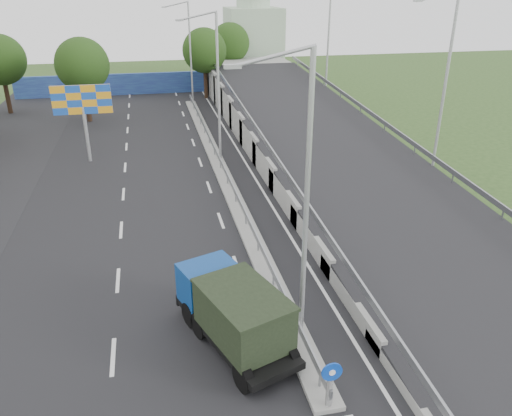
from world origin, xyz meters
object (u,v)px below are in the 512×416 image
object	(u,v)px
church	(253,37)
billboard	(82,104)
lamp_post_far	(188,47)
dump_truck	(233,310)
sign_bollard	(330,384)
lamp_post_mid	(215,80)
lamp_post_near	(302,187)

from	to	relation	value
church	billboard	xyz separation A→B (m)	(-19.00, -32.00, -1.12)
lamp_post_far	dump_truck	size ratio (longest dim) A/B	1.67
sign_bollard	dump_truck	xyz separation A→B (m)	(-2.26, 3.76, 0.35)
lamp_post_mid	dump_truck	xyz separation A→B (m)	(-2.37, -20.07, -4.43)
lamp_post_near	lamp_post_far	size ratio (longest dim) A/B	1.00
lamp_post_far	dump_truck	world-z (taller)	lamp_post_far
lamp_post_near	lamp_post_mid	distance (m)	20.00
dump_truck	billboard	bearing A→B (deg)	87.24
sign_bollard	church	xyz separation A→B (m)	(10.00, 57.83, 4.28)
lamp_post_mid	lamp_post_far	bearing A→B (deg)	90.00
lamp_post_near	lamp_post_mid	bearing A→B (deg)	90.00
sign_bollard	billboard	size ratio (longest dim) A/B	0.30
lamp_post_far	billboard	size ratio (longest dim) A/B	1.83
sign_bollard	billboard	bearing A→B (deg)	109.21
lamp_post_far	church	xyz separation A→B (m)	(9.89, 14.00, -0.50)
sign_bollard	lamp_post_near	distance (m)	6.12
lamp_post_mid	lamp_post_near	bearing A→B (deg)	-90.00
lamp_post_near	billboard	size ratio (longest dim) A/B	1.83
sign_bollard	dump_truck	distance (m)	4.40
lamp_post_near	church	world-z (taller)	church
lamp_post_near	church	xyz separation A→B (m)	(9.89, 54.00, -0.50)
sign_bollard	lamp_post_far	bearing A→B (deg)	89.86
billboard	lamp_post_mid	bearing A→B (deg)	-12.38
lamp_post_far	church	distance (m)	17.15
sign_bollard	lamp_post_mid	world-z (taller)	lamp_post_mid
sign_bollard	billboard	world-z (taller)	billboard
lamp_post_near	billboard	bearing A→B (deg)	112.49
lamp_post_near	sign_bollard	bearing A→B (deg)	-91.64
lamp_post_near	billboard	distance (m)	23.87
lamp_post_near	dump_truck	xyz separation A→B (m)	(-2.37, -0.07, -4.43)
billboard	dump_truck	xyz separation A→B (m)	(6.74, -22.07, -2.80)
lamp_post_mid	church	size ratio (longest dim) A/B	0.73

